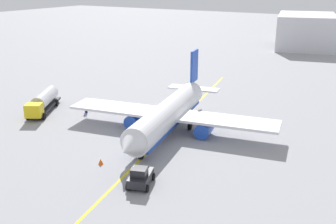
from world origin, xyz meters
name	(u,v)px	position (x,y,z in m)	size (l,w,h in m)	color
ground_plane	(168,132)	(0.00, 0.00, 0.00)	(400.00, 400.00, 0.00)	#939399
airplane	(169,114)	(-0.49, -0.09, 2.62)	(29.24, 30.58, 9.60)	white
fuel_tanker	(43,101)	(2.49, -22.05, 1.73)	(10.66, 7.49, 3.15)	#2D2D33
pushback_tug	(140,177)	(14.48, 5.24, 1.01)	(4.05, 3.26, 2.20)	#232328
refueling_worker	(86,108)	(-0.47, -15.64, 0.82)	(0.55, 0.62, 1.71)	navy
safety_cone_nose	(101,162)	(12.75, -1.57, 0.34)	(0.62, 0.62, 0.68)	#F2590F
distant_hangar	(305,31)	(-84.51, -0.27, 5.05)	(28.41, 22.05, 10.12)	silver
taxi_line_marking	(168,132)	(0.00, 0.00, 0.01)	(68.95, 0.30, 0.01)	yellow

